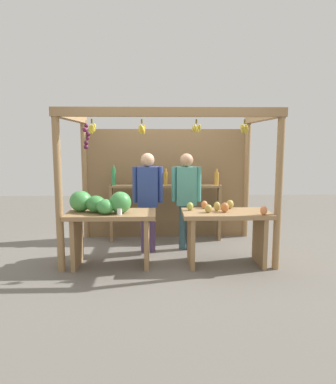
{
  "coord_description": "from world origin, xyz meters",
  "views": [
    {
      "loc": [
        -0.16,
        -5.6,
        1.77
      ],
      "look_at": [
        0.0,
        -0.17,
        0.99
      ],
      "focal_mm": 33.32,
      "sensor_mm": 36.0,
      "label": 1
    }
  ],
  "objects": [
    {
      "name": "ground_plane",
      "position": [
        0.0,
        0.0,
        0.0
      ],
      "size": [
        12.0,
        12.0,
        0.0
      ],
      "primitive_type": "plane",
      "color": "slate",
      "rests_on": "ground"
    },
    {
      "name": "market_stall",
      "position": [
        -0.0,
        0.39,
        1.29
      ],
      "size": [
        3.08,
        1.85,
        2.2
      ],
      "color": "#99754C",
      "rests_on": "ground"
    },
    {
      "name": "fruit_counter_left",
      "position": [
        -0.89,
        -0.66,
        0.72
      ],
      "size": [
        1.28,
        0.64,
        1.08
      ],
      "color": "#99754C",
      "rests_on": "ground"
    },
    {
      "name": "fruit_counter_right",
      "position": [
        0.81,
        -0.65,
        0.57
      ],
      "size": [
        1.24,
        0.64,
        0.91
      ],
      "color": "#99754C",
      "rests_on": "ground"
    },
    {
      "name": "bottle_shelf_unit",
      "position": [
        -0.02,
        0.65,
        0.78
      ],
      "size": [
        1.98,
        0.22,
        1.35
      ],
      "color": "#99754C",
      "rests_on": "ground"
    },
    {
      "name": "vendor_man",
      "position": [
        -0.32,
        -0.03,
        0.95
      ],
      "size": [
        0.48,
        0.21,
        1.59
      ],
      "rotation": [
        0.0,
        0.0,
        0.14
      ],
      "color": "#564071",
      "rests_on": "ground"
    },
    {
      "name": "vendor_woman",
      "position": [
        0.3,
        0.08,
        0.94
      ],
      "size": [
        0.48,
        0.21,
        1.58
      ],
      "rotation": [
        0.0,
        0.0,
        -0.06
      ],
      "color": "#365964",
      "rests_on": "ground"
    }
  ]
}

